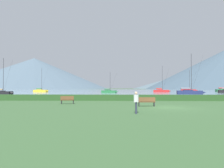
{
  "coord_description": "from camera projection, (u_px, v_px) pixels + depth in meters",
  "views": [
    {
      "loc": [
        -4.9,
        -20.62,
        1.93
      ],
      "look_at": [
        -7.66,
        57.2,
        3.33
      ],
      "focal_mm": 33.7,
      "sensor_mm": 36.0,
      "label": 1
    }
  ],
  "objects": [
    {
      "name": "sailboat_slip_0",
      "position": [
        188.0,
        90.0,
        104.73
      ],
      "size": [
        8.41,
        3.71,
        10.82
      ],
      "rotation": [
        0.0,
        0.0,
        -0.18
      ],
      "color": "red",
      "rests_on": "harbor_water"
    },
    {
      "name": "park_bench_under_tree",
      "position": [
        147.0,
        101.0,
        21.71
      ],
      "size": [
        1.77,
        0.56,
        0.95
      ],
      "rotation": [
        0.0,
        0.0,
        0.05
      ],
      "color": "brown",
      "rests_on": "ground_plane"
    },
    {
      "name": "hedge_line",
      "position": [
        152.0,
        98.0,
        31.4
      ],
      "size": [
        80.0,
        1.2,
        0.89
      ],
      "primitive_type": "cube",
      "color": "#284C23",
      "rests_on": "ground_plane"
    },
    {
      "name": "sailboat_slip_2",
      "position": [
        224.0,
        90.0,
        107.34
      ],
      "size": [
        8.56,
        2.7,
        13.05
      ],
      "rotation": [
        0.0,
        0.0,
        -0.02
      ],
      "color": "#236B38",
      "rests_on": "harbor_water"
    },
    {
      "name": "sailboat_slip_9",
      "position": [
        2.0,
        93.0,
        59.01
      ],
      "size": [
        6.98,
        2.74,
        10.34
      ],
      "rotation": [
        0.0,
        0.0,
        -0.12
      ],
      "color": "black",
      "rests_on": "harbor_water"
    },
    {
      "name": "person_seated_viewer",
      "position": [
        136.0,
        101.0,
        15.61
      ],
      "size": [
        0.36,
        0.57,
        1.65
      ],
      "rotation": [
        0.0,
        0.0,
        -0.02
      ],
      "color": "#2D3347",
      "rests_on": "ground_plane"
    },
    {
      "name": "park_bench_near_path",
      "position": [
        67.0,
        99.0,
        25.02
      ],
      "size": [
        1.6,
        0.61,
        0.95
      ],
      "rotation": [
        0.0,
        0.0,
        0.09
      ],
      "color": "brown",
      "rests_on": "ground_plane"
    },
    {
      "name": "distant_hill_east_ridge",
      "position": [
        197.0,
        80.0,
        425.46
      ],
      "size": [
        262.62,
        262.62,
        37.02
      ],
      "primitive_type": "cone",
      "color": "slate",
      "rests_on": "ground_plane"
    },
    {
      "name": "harbor_water",
      "position": [
        126.0,
        90.0,
        157.29
      ],
      "size": [
        320.0,
        246.0,
        0.0
      ],
      "primitive_type": "cube",
      "color": "gray",
      "rests_on": "ground_plane"
    },
    {
      "name": "sailboat_slip_10",
      "position": [
        109.0,
        91.0,
        81.32
      ],
      "size": [
        6.72,
        3.24,
        8.04
      ],
      "rotation": [
        0.0,
        0.0,
        -0.24
      ],
      "color": "#236B38",
      "rests_on": "harbor_water"
    },
    {
      "name": "sailboat_slip_8",
      "position": [
        161.0,
        91.0,
        91.89
      ],
      "size": [
        7.66,
        3.59,
        11.53
      ],
      "rotation": [
        0.0,
        0.0,
        -0.22
      ],
      "color": "red",
      "rests_on": "harbor_water"
    },
    {
      "name": "sailboat_slip_7",
      "position": [
        190.0,
        92.0,
        61.79
      ],
      "size": [
        8.28,
        3.5,
        12.02
      ],
      "rotation": [
        0.0,
        0.0,
        -0.16
      ],
      "color": "navy",
      "rests_on": "harbor_water"
    },
    {
      "name": "distant_hill_central_peak",
      "position": [
        34.0,
        73.0,
        390.71
      ],
      "size": [
        273.11,
        273.11,
        57.28
      ],
      "primitive_type": "cone",
      "color": "#4C6070",
      "rests_on": "ground_plane"
    },
    {
      "name": "ground_plane",
      "position": [
        170.0,
        108.0,
        20.4
      ],
      "size": [
        1000.0,
        1000.0,
        0.0
      ],
      "primitive_type": "plane",
      "color": "#385B33"
    },
    {
      "name": "sailboat_slip_4",
      "position": [
        41.0,
        91.0,
        95.9
      ],
      "size": [
        7.43,
        3.1,
        11.02
      ],
      "rotation": [
        0.0,
        0.0,
        -0.15
      ],
      "color": "gold",
      "rests_on": "harbor_water"
    }
  ]
}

